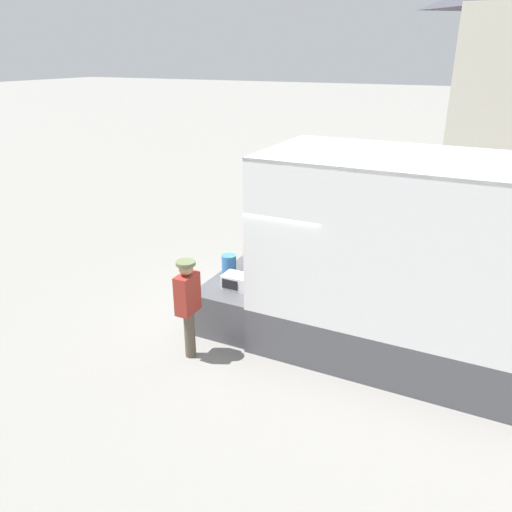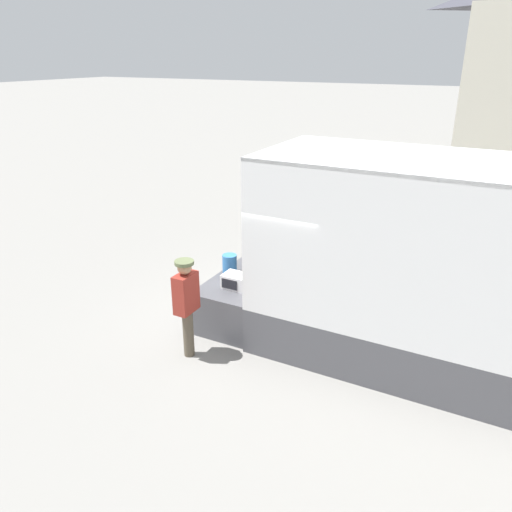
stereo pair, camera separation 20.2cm
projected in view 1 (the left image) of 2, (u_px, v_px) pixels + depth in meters
The scene contains 7 objects.
ground_plane at pixel (273, 321), 9.57m from camera, with size 160.00×160.00×0.00m, color gray.
box_truck at pixel (502, 321), 7.63m from camera, with size 6.57×2.39×3.35m.
tailgate_deck at pixel (247, 296), 9.65m from camera, with size 1.13×2.27×0.82m, color #4C4C51.
microwave at pixel (237, 281), 8.99m from camera, with size 0.49×0.37×0.26m.
portable_generator at pixel (264, 259), 9.76m from camera, with size 0.62×0.54×0.58m.
orange_bucket at pixel (229, 264), 9.59m from camera, with size 0.28×0.28×0.36m.
worker_person at pixel (188, 299), 8.07m from camera, with size 0.31×0.44×1.73m.
Camera 1 is at (3.42, -7.67, 4.76)m, focal length 35.00 mm.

